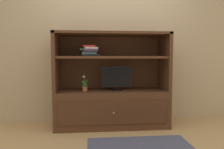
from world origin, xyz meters
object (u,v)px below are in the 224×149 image
(tv_monitor, at_px, (116,78))
(media_console, at_px, (112,97))
(potted_plant, at_px, (85,87))
(magazine_stack, at_px, (90,51))

(tv_monitor, bearing_deg, media_console, 147.41)
(potted_plant, bearing_deg, tv_monitor, 2.67)
(media_console, distance_m, magazine_stack, 0.79)
(media_console, xyz_separation_m, potted_plant, (-0.42, -0.07, 0.17))
(tv_monitor, relative_size, potted_plant, 1.83)
(tv_monitor, height_order, magazine_stack, magazine_stack)
(potted_plant, bearing_deg, media_console, 9.04)
(magazine_stack, bearing_deg, tv_monitor, -5.38)
(media_console, bearing_deg, magazine_stack, -178.95)
(media_console, bearing_deg, potted_plant, -170.96)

